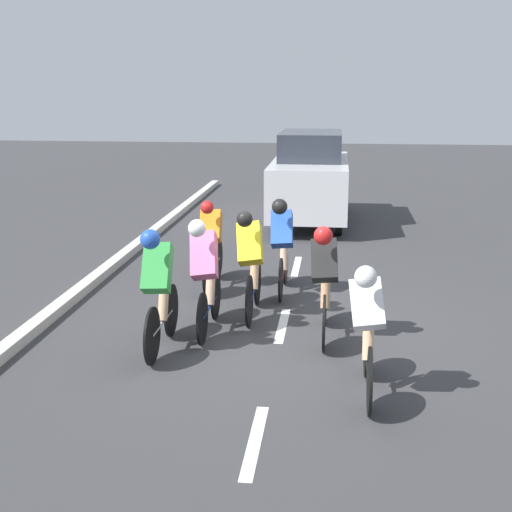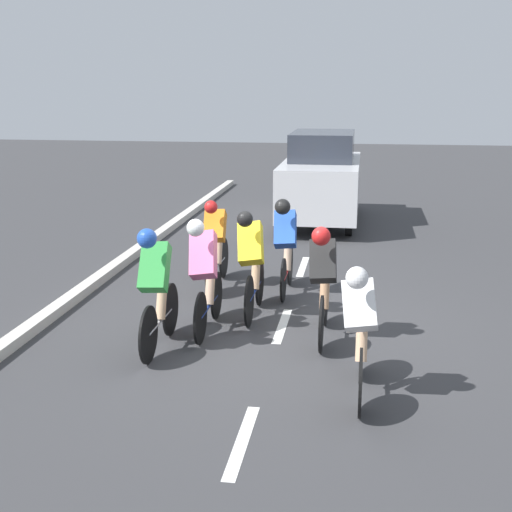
{
  "view_description": "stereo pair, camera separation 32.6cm",
  "coord_description": "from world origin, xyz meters",
  "px_view_note": "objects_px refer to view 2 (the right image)",
  "views": [
    {
      "loc": [
        -0.68,
        8.87,
        3.16
      ],
      "look_at": [
        0.36,
        -0.18,
        0.95
      ],
      "focal_mm": 50.0,
      "sensor_mm": 36.0,
      "label": 1
    },
    {
      "loc": [
        -1.01,
        8.83,
        3.16
      ],
      "look_at": [
        0.36,
        -0.18,
        0.95
      ],
      "focal_mm": 50.0,
      "sensor_mm": 36.0,
      "label": 2
    }
  ],
  "objects_px": {
    "cyclist_black": "(323,279)",
    "cyclist_pink": "(205,272)",
    "support_car": "(322,178)",
    "cyclist_white": "(360,328)",
    "cyclist_blue": "(286,243)",
    "cyclist_green": "(156,285)",
    "cyclist_yellow": "(252,261)",
    "cyclist_orange": "(216,242)"
  },
  "relations": [
    {
      "from": "cyclist_green",
      "to": "cyclist_orange",
      "type": "xyz_separation_m",
      "value": [
        -0.14,
        -2.83,
        -0.08
      ]
    },
    {
      "from": "cyclist_black",
      "to": "cyclist_orange",
      "type": "height_order",
      "value": "cyclist_black"
    },
    {
      "from": "cyclist_yellow",
      "to": "cyclist_white",
      "type": "bearing_deg",
      "value": 121.38
    },
    {
      "from": "cyclist_orange",
      "to": "cyclist_pink",
      "type": "bearing_deg",
      "value": 97.98
    },
    {
      "from": "cyclist_yellow",
      "to": "support_car",
      "type": "xyz_separation_m",
      "value": [
        -0.52,
        -7.05,
        0.25
      ]
    },
    {
      "from": "cyclist_pink",
      "to": "support_car",
      "type": "distance_m",
      "value": 7.85
    },
    {
      "from": "cyclist_yellow",
      "to": "cyclist_blue",
      "type": "distance_m",
      "value": 1.19
    },
    {
      "from": "cyclist_green",
      "to": "cyclist_black",
      "type": "height_order",
      "value": "cyclist_green"
    },
    {
      "from": "cyclist_pink",
      "to": "cyclist_orange",
      "type": "relative_size",
      "value": 0.96
    },
    {
      "from": "cyclist_green",
      "to": "cyclist_black",
      "type": "bearing_deg",
      "value": -160.78
    },
    {
      "from": "cyclist_orange",
      "to": "cyclist_black",
      "type": "bearing_deg",
      "value": 130.15
    },
    {
      "from": "cyclist_blue",
      "to": "cyclist_black",
      "type": "bearing_deg",
      "value": 109.63
    },
    {
      "from": "cyclist_yellow",
      "to": "cyclist_pink",
      "type": "xyz_separation_m",
      "value": [
        0.5,
        0.73,
        0.02
      ]
    },
    {
      "from": "cyclist_blue",
      "to": "cyclist_white",
      "type": "relative_size",
      "value": 0.98
    },
    {
      "from": "cyclist_pink",
      "to": "cyclist_orange",
      "type": "xyz_separation_m",
      "value": [
        0.3,
        -2.11,
        -0.08
      ]
    },
    {
      "from": "cyclist_blue",
      "to": "support_car",
      "type": "bearing_deg",
      "value": -91.76
    },
    {
      "from": "cyclist_yellow",
      "to": "cyclist_blue",
      "type": "height_order",
      "value": "cyclist_yellow"
    },
    {
      "from": "cyclist_green",
      "to": "cyclist_white",
      "type": "height_order",
      "value": "cyclist_green"
    },
    {
      "from": "cyclist_pink",
      "to": "cyclist_orange",
      "type": "bearing_deg",
      "value": -82.02
    },
    {
      "from": "cyclist_blue",
      "to": "cyclist_black",
      "type": "xyz_separation_m",
      "value": [
        -0.68,
        1.91,
        -0.02
      ]
    },
    {
      "from": "cyclist_pink",
      "to": "cyclist_green",
      "type": "bearing_deg",
      "value": 58.85
    },
    {
      "from": "cyclist_green",
      "to": "cyclist_yellow",
      "type": "distance_m",
      "value": 1.72
    },
    {
      "from": "cyclist_black",
      "to": "cyclist_orange",
      "type": "relative_size",
      "value": 1.0
    },
    {
      "from": "cyclist_white",
      "to": "cyclist_orange",
      "type": "height_order",
      "value": "cyclist_white"
    },
    {
      "from": "cyclist_green",
      "to": "cyclist_blue",
      "type": "xyz_separation_m",
      "value": [
        -1.27,
        -2.59,
        -0.01
      ]
    },
    {
      "from": "cyclist_black",
      "to": "cyclist_pink",
      "type": "distance_m",
      "value": 1.52
    },
    {
      "from": "cyclist_black",
      "to": "cyclist_pink",
      "type": "height_order",
      "value": "cyclist_pink"
    },
    {
      "from": "cyclist_yellow",
      "to": "cyclist_orange",
      "type": "height_order",
      "value": "cyclist_yellow"
    },
    {
      "from": "cyclist_yellow",
      "to": "cyclist_pink",
      "type": "distance_m",
      "value": 0.88
    },
    {
      "from": "support_car",
      "to": "cyclist_white",
      "type": "bearing_deg",
      "value": 95.83
    },
    {
      "from": "cyclist_green",
      "to": "cyclist_yellow",
      "type": "height_order",
      "value": "cyclist_green"
    },
    {
      "from": "cyclist_green",
      "to": "cyclist_white",
      "type": "distance_m",
      "value": 2.61
    },
    {
      "from": "cyclist_white",
      "to": "support_car",
      "type": "xyz_separation_m",
      "value": [
        0.97,
        -9.49,
        0.28
      ]
    },
    {
      "from": "cyclist_pink",
      "to": "cyclist_orange",
      "type": "distance_m",
      "value": 2.13
    },
    {
      "from": "cyclist_green",
      "to": "cyclist_blue",
      "type": "relative_size",
      "value": 1.02
    },
    {
      "from": "cyclist_black",
      "to": "cyclist_white",
      "type": "height_order",
      "value": "cyclist_black"
    },
    {
      "from": "cyclist_blue",
      "to": "cyclist_white",
      "type": "bearing_deg",
      "value": 107.8
    },
    {
      "from": "cyclist_green",
      "to": "cyclist_black",
      "type": "distance_m",
      "value": 2.06
    },
    {
      "from": "cyclist_black",
      "to": "cyclist_orange",
      "type": "bearing_deg",
      "value": -49.85
    },
    {
      "from": "cyclist_green",
      "to": "cyclist_pink",
      "type": "xyz_separation_m",
      "value": [
        -0.43,
        -0.72,
        -0.01
      ]
    },
    {
      "from": "cyclist_blue",
      "to": "cyclist_white",
      "type": "height_order",
      "value": "cyclist_blue"
    },
    {
      "from": "cyclist_green",
      "to": "cyclist_orange",
      "type": "relative_size",
      "value": 0.96
    }
  ]
}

